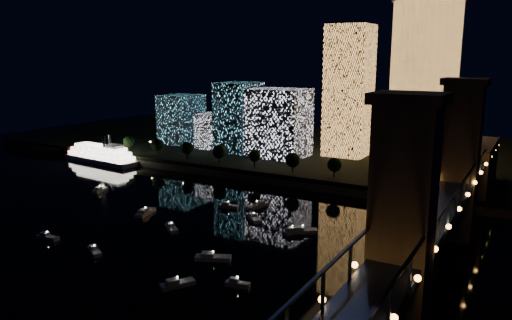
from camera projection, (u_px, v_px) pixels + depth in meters
The scene contains 11 objects.
ground at pixel (193, 250), 147.66m from camera, with size 520.00×520.00×0.00m, color black.
far_bank at pixel (364, 153), 282.72m from camera, with size 420.00×160.00×5.00m, color black.
seawall at pixel (307, 185), 216.83m from camera, with size 420.00×6.00×3.00m, color #6B5E4C.
tower_cylindrical at pixel (424, 81), 243.19m from camera, with size 34.00×34.00×79.13m.
tower_rectangular at pixel (349, 91), 258.80m from camera, with size 21.16×21.16×67.31m, color #ED9D4C.
midrise_blocks at pixel (237, 121), 275.05m from camera, with size 94.69×30.86×37.63m.
truss_bridge at pixel (425, 233), 115.62m from camera, with size 13.00×266.00×50.00m.
riverboat at pixel (98, 154), 271.78m from camera, with size 52.99×15.94×15.72m.
motorboats at pixel (206, 231), 161.27m from camera, with size 139.83×77.19×2.78m.
esplanade_trees at pixel (242, 154), 238.15m from camera, with size 165.61×6.95×8.98m.
street_lamps at pixel (254, 156), 242.15m from camera, with size 132.70×0.70×5.65m.
Camera 1 is at (85.99, -110.97, 56.27)m, focal length 35.00 mm.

